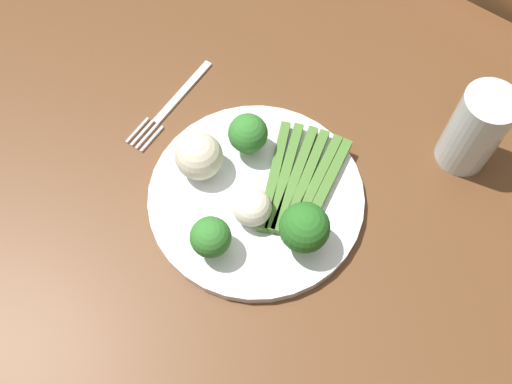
% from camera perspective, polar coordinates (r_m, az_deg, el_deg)
% --- Properties ---
extents(ground_plane, '(6.00, 6.00, 0.02)m').
position_cam_1_polar(ground_plane, '(1.41, -1.01, -15.35)').
color(ground_plane, '#B7A88E').
extents(dining_table, '(1.29, 0.96, 0.76)m').
position_cam_1_polar(dining_table, '(0.77, -1.78, -5.11)').
color(dining_table, brown).
rests_on(dining_table, ground_plane).
extents(chair, '(0.44, 0.44, 0.87)m').
position_cam_1_polar(chair, '(1.21, 20.60, 12.11)').
color(chair, olive).
rests_on(chair, ground_plane).
extents(plate, '(0.26, 0.26, 0.01)m').
position_cam_1_polar(plate, '(0.67, 0.00, -0.49)').
color(plate, white).
rests_on(plate, dining_table).
extents(asparagus_bundle, '(0.12, 0.16, 0.01)m').
position_cam_1_polar(asparagus_bundle, '(0.67, 4.48, 1.13)').
color(asparagus_bundle, '#47752D').
rests_on(asparagus_bundle, plate).
extents(broccoli_near_center, '(0.05, 0.05, 0.06)m').
position_cam_1_polar(broccoli_near_center, '(0.67, -0.83, 5.95)').
color(broccoli_near_center, '#609E3D').
rests_on(broccoli_near_center, plate).
extents(broccoli_back_right, '(0.05, 0.05, 0.06)m').
position_cam_1_polar(broccoli_back_right, '(0.61, -4.64, -4.64)').
color(broccoli_back_right, '#609E3D').
rests_on(broccoli_back_right, plate).
extents(broccoli_front_left, '(0.06, 0.06, 0.07)m').
position_cam_1_polar(broccoli_front_left, '(0.61, 4.95, -3.67)').
color(broccoli_front_left, '#568E33').
rests_on(broccoli_front_left, plate).
extents(cauliflower_edge, '(0.06, 0.06, 0.06)m').
position_cam_1_polar(cauliflower_edge, '(0.66, -5.84, 3.65)').
color(cauliflower_edge, beige).
rests_on(cauliflower_edge, plate).
extents(cauliflower_front, '(0.05, 0.05, 0.05)m').
position_cam_1_polar(cauliflower_front, '(0.63, -0.46, -1.63)').
color(cauliflower_front, white).
rests_on(cauliflower_front, plate).
extents(fork, '(0.03, 0.17, 0.00)m').
position_cam_1_polar(fork, '(0.76, -8.61, 8.80)').
color(fork, silver).
rests_on(fork, dining_table).
extents(water_glass, '(0.06, 0.06, 0.12)m').
position_cam_1_polar(water_glass, '(0.71, 21.46, 5.92)').
color(water_glass, silver).
rests_on(water_glass, dining_table).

